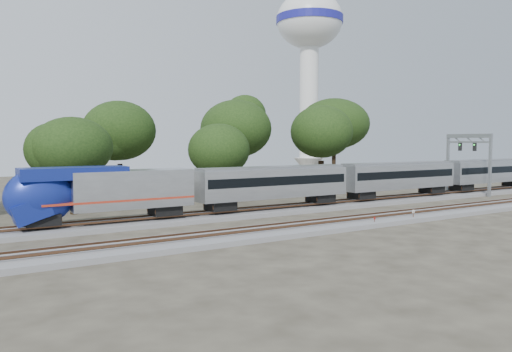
% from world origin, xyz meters
% --- Properties ---
extents(ground, '(160.00, 160.00, 0.00)m').
position_xyz_m(ground, '(0.00, 0.00, 0.00)').
color(ground, '#383328').
rests_on(ground, ground).
extents(track_far, '(160.00, 5.00, 0.73)m').
position_xyz_m(track_far, '(0.00, 6.00, 0.21)').
color(track_far, slate).
rests_on(track_far, ground).
extents(track_near, '(160.00, 5.00, 0.73)m').
position_xyz_m(track_near, '(0.00, -4.00, 0.21)').
color(track_near, slate).
rests_on(track_near, ground).
extents(train, '(127.77, 3.11, 4.59)m').
position_xyz_m(train, '(39.29, 6.00, 3.20)').
color(train, silver).
rests_on(train, ground).
extents(switch_stand_red, '(0.27, 0.09, 0.86)m').
position_xyz_m(switch_stand_red, '(4.36, -5.75, 0.55)').
color(switch_stand_red, '#512D19').
rests_on(switch_stand_red, ground).
extents(switch_stand_white, '(0.34, 0.06, 1.09)m').
position_xyz_m(switch_stand_white, '(9.56, -5.58, 0.69)').
color(switch_stand_white, '#512D19').
rests_on(switch_stand_white, ground).
extents(switch_lever, '(0.58, 0.48, 0.30)m').
position_xyz_m(switch_lever, '(8.23, -5.87, 0.15)').
color(switch_lever, '#512D19').
rests_on(switch_lever, ground).
extents(water_tower, '(13.90, 13.90, 38.47)m').
position_xyz_m(water_tower, '(38.38, 46.88, 28.50)').
color(water_tower, silver).
rests_on(water_tower, ground).
extents(signal_gantry, '(0.59, 6.96, 8.46)m').
position_xyz_m(signal_gantry, '(34.23, 6.00, 6.17)').
color(signal_gantry, gray).
rests_on(signal_gantry, ground).
extents(tree_2, '(6.94, 6.94, 9.78)m').
position_xyz_m(tree_2, '(-16.22, 16.07, 6.80)').
color(tree_2, black).
rests_on(tree_2, ground).
extents(tree_3, '(8.87, 8.87, 12.50)m').
position_xyz_m(tree_3, '(-9.15, 23.44, 8.71)').
color(tree_3, black).
rests_on(tree_3, ground).
extents(tree_4, '(6.51, 6.51, 9.18)m').
position_xyz_m(tree_4, '(0.71, 16.34, 6.38)').
color(tree_4, black).
rests_on(tree_4, ground).
extents(tree_5, '(9.26, 9.26, 13.06)m').
position_xyz_m(tree_5, '(6.05, 21.51, 9.10)').
color(tree_5, black).
rests_on(tree_5, ground).
extents(tree_6, '(8.91, 8.91, 12.56)m').
position_xyz_m(tree_6, '(17.32, 17.25, 8.75)').
color(tree_6, black).
rests_on(tree_6, ground).
extents(tree_7, '(10.52, 10.52, 14.84)m').
position_xyz_m(tree_7, '(28.51, 27.45, 10.34)').
color(tree_7, black).
rests_on(tree_7, ground).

